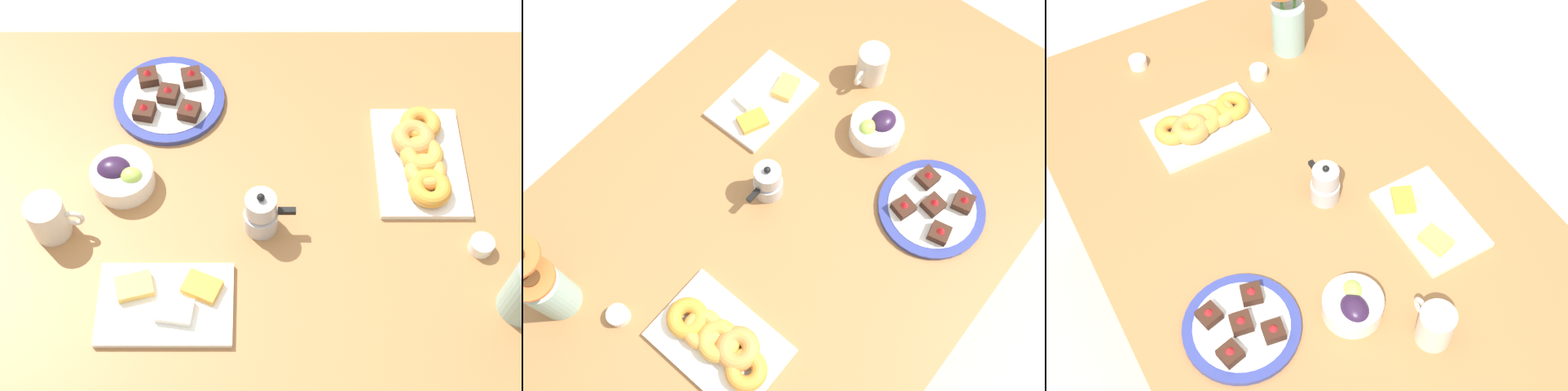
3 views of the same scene
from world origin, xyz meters
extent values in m
plane|color=#B7B2A8|center=(0.00, 0.00, 0.00)|extent=(6.00, 6.00, 0.00)
cube|color=#9E6B3D|center=(0.00, 0.00, 0.72)|extent=(1.60, 1.00, 0.04)
cube|color=#9E6B3D|center=(0.72, -0.42, 0.35)|extent=(0.07, 0.07, 0.70)
cube|color=#9E6B3D|center=(0.72, 0.42, 0.35)|extent=(0.07, 0.07, 0.70)
cylinder|color=beige|center=(-0.42, -0.06, 0.79)|extent=(0.08, 0.08, 0.10)
cylinder|color=brown|center=(-0.42, -0.06, 0.83)|extent=(0.07, 0.07, 0.00)
torus|color=beige|center=(-0.37, -0.06, 0.79)|extent=(0.05, 0.01, 0.05)
cylinder|color=white|center=(-0.29, 0.06, 0.77)|extent=(0.13, 0.13, 0.05)
ellipsoid|color=#2D1938|center=(-0.31, 0.06, 0.79)|extent=(0.07, 0.06, 0.04)
ellipsoid|color=#9EC14C|center=(-0.27, 0.04, 0.79)|extent=(0.05, 0.04, 0.04)
cube|color=white|center=(-0.18, -0.23, 0.75)|extent=(0.26, 0.17, 0.01)
cube|color=#EFB74C|center=(-0.24, -0.20, 0.76)|extent=(0.08, 0.07, 0.02)
cube|color=white|center=(-0.16, -0.25, 0.76)|extent=(0.08, 0.06, 0.02)
cube|color=orange|center=(-0.11, -0.20, 0.76)|extent=(0.08, 0.07, 0.02)
cube|color=white|center=(0.34, 0.11, 0.75)|extent=(0.19, 0.28, 0.01)
torus|color=orange|center=(0.35, 0.02, 0.77)|extent=(0.11, 0.11, 0.03)
torus|color=#DC9141|center=(0.35, 0.06, 0.77)|extent=(0.10, 0.10, 0.03)
torus|color=gold|center=(0.34, 0.11, 0.77)|extent=(0.10, 0.10, 0.04)
torus|color=#C8843F|center=(0.33, 0.15, 0.77)|extent=(0.12, 0.12, 0.04)
torus|color=orange|center=(0.35, 0.19, 0.77)|extent=(0.10, 0.10, 0.03)
cylinder|color=white|center=(0.44, -0.10, 0.75)|extent=(0.05, 0.05, 0.03)
cylinder|color=#C68923|center=(0.44, -0.10, 0.76)|extent=(0.04, 0.04, 0.01)
cylinder|color=white|center=(0.64, 0.17, 0.75)|extent=(0.05, 0.05, 0.03)
cylinder|color=maroon|center=(0.64, 0.17, 0.76)|extent=(0.04, 0.04, 0.01)
cylinder|color=navy|center=(-0.21, 0.28, 0.75)|extent=(0.25, 0.25, 0.01)
cylinder|color=white|center=(-0.21, 0.28, 0.75)|extent=(0.21, 0.21, 0.01)
cube|color=#381E14|center=(-0.26, 0.33, 0.77)|extent=(0.05, 0.05, 0.02)
cone|color=red|center=(-0.26, 0.33, 0.79)|extent=(0.02, 0.02, 0.01)
cube|color=#381E14|center=(-0.16, 0.33, 0.77)|extent=(0.05, 0.05, 0.02)
cone|color=red|center=(-0.16, 0.33, 0.79)|extent=(0.02, 0.02, 0.01)
cube|color=#381E14|center=(-0.26, 0.23, 0.77)|extent=(0.05, 0.05, 0.02)
cone|color=red|center=(-0.26, 0.23, 0.79)|extent=(0.02, 0.02, 0.01)
cube|color=#381E14|center=(-0.16, 0.23, 0.77)|extent=(0.05, 0.05, 0.02)
cone|color=red|center=(-0.16, 0.23, 0.79)|extent=(0.02, 0.02, 0.01)
cube|color=#381E14|center=(-0.21, 0.28, 0.77)|extent=(0.05, 0.05, 0.02)
cone|color=red|center=(-0.21, 0.28, 0.79)|extent=(0.02, 0.02, 0.01)
cylinder|color=#99C1B7|center=(0.50, -0.23, 0.81)|extent=(0.09, 0.09, 0.15)
cylinder|color=#3D702D|center=(0.50, -0.21, 0.92)|extent=(0.01, 0.01, 0.06)
cylinder|color=#B7B7BC|center=(0.00, -0.05, 0.77)|extent=(0.07, 0.07, 0.05)
cylinder|color=#B7B7BC|center=(0.00, -0.05, 0.79)|extent=(0.05, 0.05, 0.01)
cylinder|color=#B7B7BC|center=(0.00, -0.05, 0.82)|extent=(0.06, 0.06, 0.04)
sphere|color=black|center=(0.00, -0.05, 0.85)|extent=(0.02, 0.02, 0.02)
cube|color=black|center=(0.05, -0.05, 0.80)|extent=(0.04, 0.01, 0.01)
camera|label=1|loc=(0.00, -0.79, 2.04)|focal=50.00mm
camera|label=2|loc=(0.42, 0.35, 2.01)|focal=40.00mm
camera|label=3|loc=(-0.86, 0.50, 2.15)|focal=50.00mm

